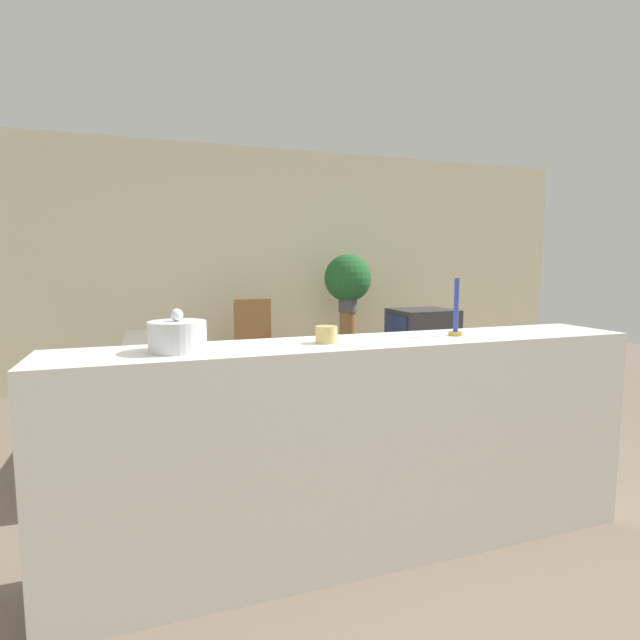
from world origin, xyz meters
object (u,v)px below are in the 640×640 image
at_px(television, 422,332).
at_px(potted_plant, 348,279).
at_px(couch, 186,410).
at_px(decorative_bowl, 177,336).
at_px(wooden_chair, 255,343).

distance_m(television, potted_plant, 1.03).
relative_size(couch, television, 2.73).
bearing_deg(decorative_bowl, wooden_chair, 72.55).
xyz_separation_m(couch, television, (2.51, 0.87, 0.36)).
relative_size(couch, potted_plant, 2.65).
xyz_separation_m(television, decorative_bowl, (-2.65, -2.53, 0.43)).
xyz_separation_m(wooden_chair, decorative_bowl, (-0.96, -3.06, 0.54)).
bearing_deg(couch, decorative_bowl, -94.82).
distance_m(couch, potted_plant, 2.60).
height_order(wooden_chair, potted_plant, potted_plant).
height_order(television, potted_plant, potted_plant).
height_order(television, wooden_chair, wooden_chair).
xyz_separation_m(television, wooden_chair, (-1.69, 0.53, -0.11)).
distance_m(television, decorative_bowl, 3.69).
relative_size(couch, wooden_chair, 1.74).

